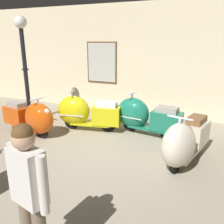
{
  "coord_description": "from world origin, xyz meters",
  "views": [
    {
      "loc": [
        2.17,
        -3.83,
        2.23
      ],
      "look_at": [
        0.03,
        1.14,
        0.59
      ],
      "focal_mm": 38.49,
      "sensor_mm": 36.0,
      "label": 1
    }
  ],
  "objects_px": {
    "lamppost": "(24,60)",
    "visitor_0": "(29,190)",
    "scooter_1": "(84,113)",
    "scooter_3": "(184,142)",
    "scooter_2": "(143,116)",
    "scooter_0": "(32,118)"
  },
  "relations": [
    {
      "from": "lamppost",
      "to": "visitor_0",
      "type": "bearing_deg",
      "value": -47.8
    },
    {
      "from": "scooter_1",
      "to": "scooter_3",
      "type": "xyz_separation_m",
      "value": [
        2.58,
        -0.87,
        0.0
      ]
    },
    {
      "from": "scooter_2",
      "to": "scooter_1",
      "type": "bearing_deg",
      "value": 20.96
    },
    {
      "from": "lamppost",
      "to": "visitor_0",
      "type": "xyz_separation_m",
      "value": [
        3.25,
        -3.58,
        -0.8
      ]
    },
    {
      "from": "scooter_2",
      "to": "visitor_0",
      "type": "xyz_separation_m",
      "value": [
        0.05,
        -3.93,
        0.44
      ]
    },
    {
      "from": "scooter_1",
      "to": "scooter_2",
      "type": "xyz_separation_m",
      "value": [
        1.45,
        0.34,
        -0.0
      ]
    },
    {
      "from": "lamppost",
      "to": "visitor_0",
      "type": "height_order",
      "value": "lamppost"
    },
    {
      "from": "lamppost",
      "to": "visitor_0",
      "type": "relative_size",
      "value": 1.82
    },
    {
      "from": "scooter_3",
      "to": "visitor_0",
      "type": "xyz_separation_m",
      "value": [
        -1.08,
        -2.72,
        0.43
      ]
    },
    {
      "from": "scooter_3",
      "to": "lamppost",
      "type": "distance_m",
      "value": 4.58
    },
    {
      "from": "scooter_1",
      "to": "scooter_0",
      "type": "bearing_deg",
      "value": 29.3
    },
    {
      "from": "scooter_2",
      "to": "scooter_3",
      "type": "xyz_separation_m",
      "value": [
        1.13,
        -1.21,
        0.01
      ]
    },
    {
      "from": "visitor_0",
      "to": "scooter_3",
      "type": "bearing_deg",
      "value": -7.84
    },
    {
      "from": "scooter_1",
      "to": "scooter_3",
      "type": "height_order",
      "value": "scooter_3"
    },
    {
      "from": "scooter_1",
      "to": "scooter_2",
      "type": "bearing_deg",
      "value": -177.83
    },
    {
      "from": "scooter_1",
      "to": "scooter_2",
      "type": "height_order",
      "value": "scooter_1"
    },
    {
      "from": "scooter_0",
      "to": "scooter_2",
      "type": "xyz_separation_m",
      "value": [
        2.4,
        1.14,
        0.01
      ]
    },
    {
      "from": "scooter_0",
      "to": "scooter_1",
      "type": "height_order",
      "value": "scooter_1"
    },
    {
      "from": "scooter_3",
      "to": "lamppost",
      "type": "xyz_separation_m",
      "value": [
        -4.33,
        0.86,
        1.24
      ]
    },
    {
      "from": "scooter_0",
      "to": "scooter_1",
      "type": "relative_size",
      "value": 0.96
    },
    {
      "from": "scooter_2",
      "to": "lamppost",
      "type": "xyz_separation_m",
      "value": [
        -3.2,
        -0.35,
        1.24
      ]
    },
    {
      "from": "scooter_2",
      "to": "visitor_0",
      "type": "height_order",
      "value": "visitor_0"
    }
  ]
}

